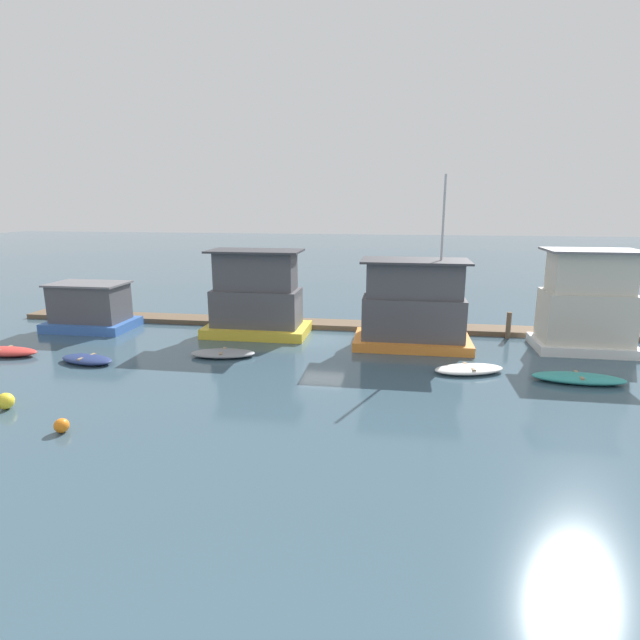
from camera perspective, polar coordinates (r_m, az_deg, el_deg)
ground_plane at (r=29.53m, az=0.30°, el=-2.20°), size 200.00×200.00×0.00m
dock_walkway at (r=32.47m, az=1.11°, el=-0.50°), size 42.40×1.87×0.30m
houseboat_blue at (r=34.82m, az=-24.76°, el=1.27°), size 5.20×3.41×2.98m
houseboat_yellow at (r=30.40m, az=-7.27°, el=2.47°), size 6.22×3.54×5.15m
houseboat_orange at (r=28.16m, az=10.60°, el=1.42°), size 6.42×3.69×9.33m
houseboat_white at (r=30.38m, az=28.16°, el=1.46°), size 5.06×3.27×5.49m
dinghy_red at (r=31.19m, az=-32.32°, el=-3.05°), size 3.63×1.33×0.45m
dinghy_navy at (r=27.78m, az=-25.08°, el=-4.09°), size 3.14×1.88×0.38m
dinghy_grey at (r=26.69m, az=-11.04°, el=-3.76°), size 3.54×1.95×0.36m
dinghy_white at (r=24.80m, az=16.65°, el=-5.40°), size 3.62×2.34×0.36m
dinghy_teal at (r=25.34m, az=27.45°, el=-5.92°), size 4.04×1.55×0.40m
mooring_post_near_right at (r=36.48m, az=-23.68°, el=1.36°), size 0.27×0.27×2.11m
mooring_post_far_right at (r=31.60m, az=20.74°, el=-0.57°), size 0.28×0.28×1.58m
buoy_yellow at (r=23.25m, az=-32.29°, el=-7.84°), size 0.65×0.65×0.65m
buoy_orange at (r=20.05m, az=-27.44°, el=-10.66°), size 0.52×0.52×0.52m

